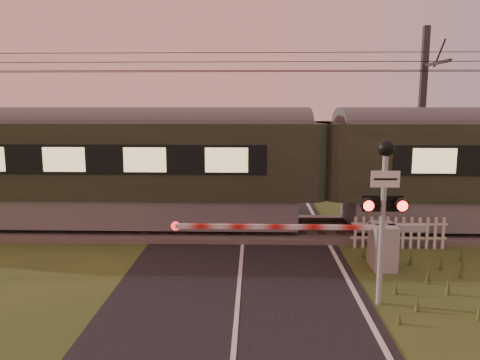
{
  "coord_description": "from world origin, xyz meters",
  "views": [
    {
      "loc": [
        0.35,
        -9.46,
        4.45
      ],
      "look_at": [
        -0.03,
        3.2,
        2.36
      ],
      "focal_mm": 35.0,
      "sensor_mm": 36.0,
      "label": 1
    }
  ],
  "objects_px": {
    "train": "(322,167)",
    "picket_fence": "(399,233)",
    "boom_gate": "(372,243)",
    "crossing_signal": "(384,193)",
    "catenary_mast": "(422,121)"
  },
  "relations": [
    {
      "from": "picket_fence",
      "to": "catenary_mast",
      "type": "bearing_deg",
      "value": 64.9
    },
    {
      "from": "train",
      "to": "picket_fence",
      "type": "relative_size",
      "value": 14.59
    },
    {
      "from": "train",
      "to": "crossing_signal",
      "type": "xyz_separation_m",
      "value": [
        0.45,
        -5.97,
        0.26
      ]
    },
    {
      "from": "crossing_signal",
      "to": "picket_fence",
      "type": "bearing_deg",
      "value": 67.71
    },
    {
      "from": "boom_gate",
      "to": "train",
      "type": "bearing_deg",
      "value": 103.65
    },
    {
      "from": "train",
      "to": "catenary_mast",
      "type": "relative_size",
      "value": 5.86
    },
    {
      "from": "picket_fence",
      "to": "boom_gate",
      "type": "bearing_deg",
      "value": -125.9
    },
    {
      "from": "catenary_mast",
      "to": "picket_fence",
      "type": "bearing_deg",
      "value": -115.1
    },
    {
      "from": "crossing_signal",
      "to": "picket_fence",
      "type": "distance_m",
      "value": 4.85
    },
    {
      "from": "picket_fence",
      "to": "catenary_mast",
      "type": "relative_size",
      "value": 0.4
    },
    {
      "from": "crossing_signal",
      "to": "catenary_mast",
      "type": "relative_size",
      "value": 0.5
    },
    {
      "from": "train",
      "to": "boom_gate",
      "type": "relative_size",
      "value": 6.21
    },
    {
      "from": "crossing_signal",
      "to": "catenary_mast",
      "type": "xyz_separation_m",
      "value": [
        3.6,
        8.21,
        1.25
      ]
    },
    {
      "from": "boom_gate",
      "to": "crossing_signal",
      "type": "height_order",
      "value": "crossing_signal"
    },
    {
      "from": "train",
      "to": "catenary_mast",
      "type": "height_order",
      "value": "catenary_mast"
    }
  ]
}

